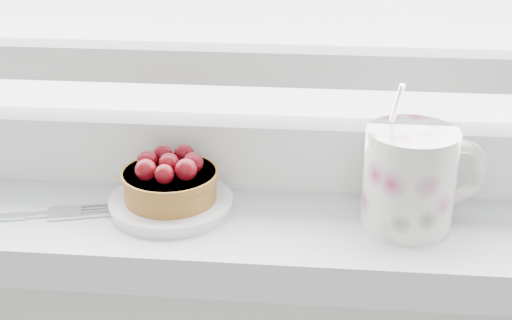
# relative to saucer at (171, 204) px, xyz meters

# --- Properties ---
(saucer) EXTENTS (0.12, 0.12, 0.01)m
(saucer) POSITION_rel_saucer_xyz_m (0.00, 0.00, 0.00)
(saucer) COLOR white
(saucer) RESTS_ON windowsill
(raspberry_tart) EXTENTS (0.10, 0.10, 0.05)m
(raspberry_tart) POSITION_rel_saucer_xyz_m (0.00, -0.00, 0.03)
(raspberry_tart) COLOR brown
(raspberry_tart) RESTS_ON saucer
(floral_mug) EXTENTS (0.13, 0.11, 0.14)m
(floral_mug) POSITION_rel_saucer_xyz_m (0.23, -0.01, 0.04)
(floral_mug) COLOR silver
(floral_mug) RESTS_ON windowsill
(fork) EXTENTS (0.21, 0.07, 0.00)m
(fork) POSITION_rel_saucer_xyz_m (-0.16, -0.04, -0.00)
(fork) COLOR silver
(fork) RESTS_ON windowsill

